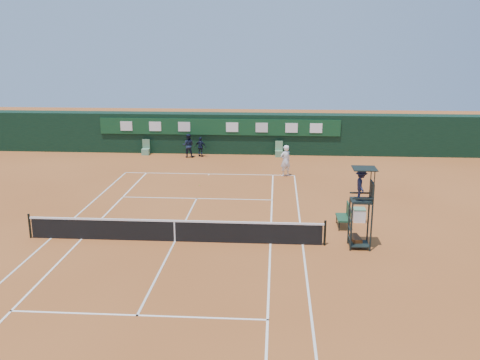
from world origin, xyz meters
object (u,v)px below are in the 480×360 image
at_px(cooler, 359,215).
at_px(tennis_net, 175,230).
at_px(player, 285,161).
at_px(umpire_chair, 362,191).
at_px(player_bench, 345,215).

bearing_deg(cooler, tennis_net, -158.83).
distance_m(tennis_net, player, 12.72).
xyz_separation_m(umpire_chair, player, (-2.91, 11.86, -1.46)).
distance_m(umpire_chair, cooler, 4.00).
height_order(tennis_net, umpire_chair, umpire_chair).
relative_size(tennis_net, cooler, 20.00).
distance_m(player_bench, player, 9.75).
relative_size(umpire_chair, player, 1.71).
height_order(umpire_chair, player_bench, umpire_chair).
bearing_deg(tennis_net, umpire_chair, -0.95).
bearing_deg(player_bench, player, 105.74).
height_order(player_bench, cooler, player_bench).
bearing_deg(cooler, player, 111.83).
xyz_separation_m(cooler, player, (-3.41, 8.51, 0.67)).
bearing_deg(umpire_chair, cooler, 81.50).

